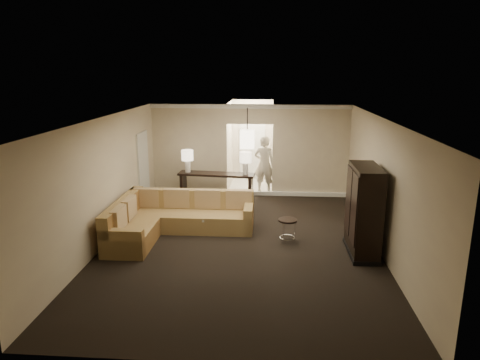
# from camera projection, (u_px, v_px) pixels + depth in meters

# --- Properties ---
(ground) EXTENTS (8.00, 8.00, 0.00)m
(ground) POSITION_uv_depth(u_px,v_px,m) (240.00, 245.00, 9.53)
(ground) COLOR black
(ground) RESTS_ON ground
(wall_back) EXTENTS (6.00, 0.04, 2.80)m
(wall_back) POSITION_uv_depth(u_px,v_px,m) (250.00, 150.00, 13.05)
(wall_back) COLOR #C8B497
(wall_back) RESTS_ON ground
(wall_front) EXTENTS (6.00, 0.04, 2.80)m
(wall_front) POSITION_uv_depth(u_px,v_px,m) (217.00, 267.00, 5.32)
(wall_front) COLOR #C8B497
(wall_front) RESTS_ON ground
(wall_left) EXTENTS (0.04, 8.00, 2.80)m
(wall_left) POSITION_uv_depth(u_px,v_px,m) (104.00, 182.00, 9.39)
(wall_left) COLOR #C8B497
(wall_left) RESTS_ON ground
(wall_right) EXTENTS (0.04, 8.00, 2.80)m
(wall_right) POSITION_uv_depth(u_px,v_px,m) (382.00, 187.00, 8.97)
(wall_right) COLOR #C8B497
(wall_right) RESTS_ON ground
(ceiling) EXTENTS (6.00, 8.00, 0.02)m
(ceiling) POSITION_uv_depth(u_px,v_px,m) (240.00, 119.00, 8.83)
(ceiling) COLOR silver
(ceiling) RESTS_ON wall_back
(crown_molding) EXTENTS (6.00, 0.10, 0.12)m
(crown_molding) POSITION_uv_depth(u_px,v_px,m) (250.00, 107.00, 12.67)
(crown_molding) COLOR white
(crown_molding) RESTS_ON wall_back
(baseboard) EXTENTS (6.00, 0.10, 0.12)m
(baseboard) POSITION_uv_depth(u_px,v_px,m) (249.00, 193.00, 13.33)
(baseboard) COLOR white
(baseboard) RESTS_ON ground
(side_door) EXTENTS (0.05, 0.90, 2.10)m
(side_door) POSITION_uv_depth(u_px,v_px,m) (143.00, 169.00, 12.18)
(side_door) COLOR silver
(side_door) RESTS_ON ground
(foyer) EXTENTS (1.44, 2.02, 2.80)m
(foyer) POSITION_uv_depth(u_px,v_px,m) (252.00, 146.00, 14.37)
(foyer) COLOR white
(foyer) RESTS_ON ground
(sectional_sofa) EXTENTS (3.09, 2.47, 0.93)m
(sectional_sofa) POSITION_uv_depth(u_px,v_px,m) (172.00, 219.00, 10.11)
(sectional_sofa) COLOR brown
(sectional_sofa) RESTS_ON ground
(coffee_table) EXTENTS (1.12, 1.12, 0.42)m
(coffee_table) POSITION_uv_depth(u_px,v_px,m) (190.00, 219.00, 10.54)
(coffee_table) COLOR silver
(coffee_table) RESTS_ON ground
(console_table) EXTENTS (2.27, 0.71, 0.86)m
(console_table) POSITION_uv_depth(u_px,v_px,m) (217.00, 185.00, 12.56)
(console_table) COLOR black
(console_table) RESTS_ON ground
(armoire) EXTENTS (0.56, 1.31, 1.89)m
(armoire) POSITION_uv_depth(u_px,v_px,m) (363.00, 213.00, 8.89)
(armoire) COLOR black
(armoire) RESTS_ON ground
(drink_table) EXTENTS (0.43, 0.43, 0.53)m
(drink_table) POSITION_uv_depth(u_px,v_px,m) (288.00, 226.00, 9.62)
(drink_table) COLOR black
(drink_table) RESTS_ON ground
(table_lamp_left) EXTENTS (0.34, 0.34, 0.66)m
(table_lamp_left) POSITION_uv_depth(u_px,v_px,m) (187.00, 157.00, 12.50)
(table_lamp_left) COLOR white
(table_lamp_left) RESTS_ON console_table
(table_lamp_right) EXTENTS (0.34, 0.34, 0.66)m
(table_lamp_right) POSITION_uv_depth(u_px,v_px,m) (246.00, 159.00, 12.23)
(table_lamp_right) COLOR white
(table_lamp_right) RESTS_ON console_table
(pendant_light) EXTENTS (0.38, 0.38, 1.09)m
(pendant_light) POSITION_uv_depth(u_px,v_px,m) (247.00, 139.00, 11.65)
(pendant_light) COLOR black
(pendant_light) RESTS_ON ceiling
(person) EXTENTS (0.83, 0.65, 2.01)m
(person) POSITION_uv_depth(u_px,v_px,m) (264.00, 161.00, 13.40)
(person) COLOR beige
(person) RESTS_ON ground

